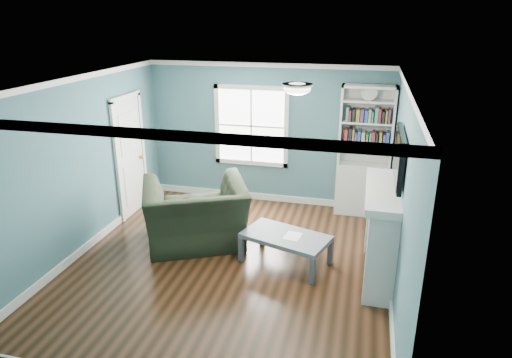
# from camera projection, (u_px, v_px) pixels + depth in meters

# --- Properties ---
(floor) EXTENTS (5.00, 5.00, 0.00)m
(floor) POSITION_uv_depth(u_px,v_px,m) (229.00, 264.00, 6.59)
(floor) COLOR black
(floor) RESTS_ON ground
(room_walls) EXTENTS (5.00, 5.00, 5.00)m
(room_walls) POSITION_uv_depth(u_px,v_px,m) (227.00, 160.00, 6.05)
(room_walls) COLOR #416D7D
(room_walls) RESTS_ON ground
(trim) EXTENTS (4.50, 5.00, 2.60)m
(trim) POSITION_uv_depth(u_px,v_px,m) (227.00, 184.00, 6.17)
(trim) COLOR white
(trim) RESTS_ON ground
(window) EXTENTS (1.40, 0.06, 1.50)m
(window) POSITION_uv_depth(u_px,v_px,m) (251.00, 126.00, 8.43)
(window) COLOR white
(window) RESTS_ON room_walls
(bookshelf) EXTENTS (0.90, 0.35, 2.31)m
(bookshelf) POSITION_uv_depth(u_px,v_px,m) (363.00, 164.00, 7.98)
(bookshelf) COLOR silver
(bookshelf) RESTS_ON ground
(fireplace) EXTENTS (0.44, 1.58, 1.30)m
(fireplace) POSITION_uv_depth(u_px,v_px,m) (381.00, 234.00, 6.09)
(fireplace) COLOR black
(fireplace) RESTS_ON ground
(tv) EXTENTS (0.06, 1.10, 0.65)m
(tv) POSITION_uv_depth(u_px,v_px,m) (399.00, 157.00, 5.69)
(tv) COLOR black
(tv) RESTS_ON fireplace
(door) EXTENTS (0.12, 0.98, 2.17)m
(door) POSITION_uv_depth(u_px,v_px,m) (130.00, 155.00, 8.01)
(door) COLOR silver
(door) RESTS_ON ground
(ceiling_fixture) EXTENTS (0.38, 0.38, 0.15)m
(ceiling_fixture) POSITION_uv_depth(u_px,v_px,m) (297.00, 88.00, 5.61)
(ceiling_fixture) COLOR white
(ceiling_fixture) RESTS_ON room_walls
(light_switch) EXTENTS (0.08, 0.01, 0.12)m
(light_switch) POSITION_uv_depth(u_px,v_px,m) (191.00, 135.00, 8.79)
(light_switch) COLOR white
(light_switch) RESTS_ON room_walls
(recliner) EXTENTS (1.80, 1.55, 1.33)m
(recliner) POSITION_uv_depth(u_px,v_px,m) (195.00, 204.00, 6.98)
(recliner) COLOR black
(recliner) RESTS_ON ground
(coffee_table) EXTENTS (1.35, 1.00, 0.44)m
(coffee_table) POSITION_uv_depth(u_px,v_px,m) (286.00, 239.00, 6.52)
(coffee_table) COLOR #494F58
(coffee_table) RESTS_ON ground
(paper_sheet) EXTENTS (0.26, 0.31, 0.00)m
(paper_sheet) POSITION_uv_depth(u_px,v_px,m) (293.00, 236.00, 6.46)
(paper_sheet) COLOR white
(paper_sheet) RESTS_ON coffee_table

